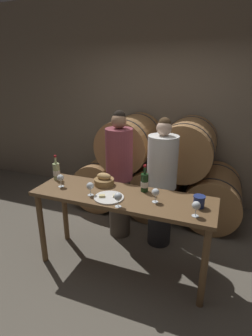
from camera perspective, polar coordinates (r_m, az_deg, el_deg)
The scene contains 16 objects.
ground_plane at distance 3.13m, azimuth -0.81°, elevation -20.55°, with size 10.00×10.00×0.00m, color #665E51.
stone_wall_back at distance 4.31m, azimuth 9.30°, elevation 13.93°, with size 10.00×0.12×3.20m.
barrel_stack at distance 3.96m, azimuth 6.70°, elevation -0.61°, with size 2.45×0.95×1.45m.
tasting_table at distance 2.70m, azimuth -0.88°, elevation -8.33°, with size 1.85×0.57×0.88m.
person_left at distance 3.26m, azimuth -1.45°, elevation -1.68°, with size 0.33×0.33×1.64m.
person_right at distance 3.12m, azimuth 7.70°, elevation -3.54°, with size 0.35×0.35×1.59m.
wine_bottle_red at distance 2.69m, azimuth 4.06°, elevation -3.15°, with size 0.08×0.08×0.29m.
wine_bottle_white at distance 3.10m, azimuth -14.90°, elevation -0.66°, with size 0.08×0.08×0.29m.
blue_crock at distance 2.49m, azimuth 15.62°, elevation -6.92°, with size 0.11×0.11×0.11m.
bread_basket at distance 2.87m, azimuth -4.79°, elevation -2.69°, with size 0.22×0.22×0.14m.
cheese_plate at distance 2.58m, azimuth -3.75°, elevation -6.40°, with size 0.29×0.29×0.04m.
wine_glass_far_left at distance 2.88m, azimuth -14.08°, elevation -2.17°, with size 0.07×0.07×0.14m.
wine_glass_left at distance 2.62m, azimuth -7.82°, elevation -3.96°, with size 0.07×0.07×0.14m.
wine_glass_center at distance 2.38m, azimuth -1.74°, elevation -6.34°, with size 0.07×0.07×0.14m.
wine_glass_right at distance 2.48m, azimuth 6.43°, elevation -5.35°, with size 0.07×0.07×0.14m.
wine_glass_far_right at distance 2.31m, azimuth 15.03°, elevation -7.97°, with size 0.07×0.07×0.14m.
Camera 1 is at (0.90, -2.21, 2.03)m, focal length 28.00 mm.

